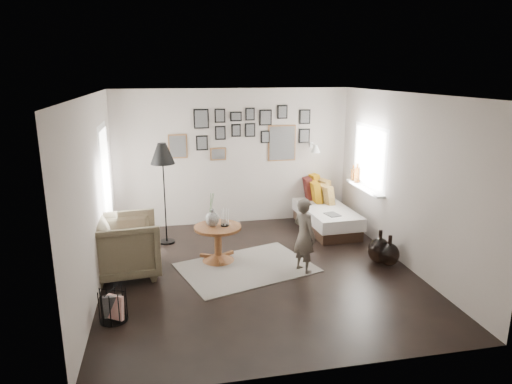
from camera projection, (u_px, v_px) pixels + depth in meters
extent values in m
plane|color=black|center=(259.00, 272.00, 6.81)|extent=(4.80, 4.80, 0.00)
plane|color=#A99E94|center=(234.00, 157.00, 8.75)|extent=(4.50, 0.00, 4.50)
plane|color=#A99E94|center=(314.00, 250.00, 4.21)|extent=(4.50, 0.00, 4.50)
plane|color=#A99E94|center=(94.00, 196.00, 6.04)|extent=(0.00, 4.80, 4.80)
plane|color=#A99E94|center=(404.00, 180.00, 6.92)|extent=(0.00, 4.80, 4.80)
plane|color=white|center=(260.00, 94.00, 6.15)|extent=(4.80, 4.80, 0.00)
plane|color=white|center=(107.00, 191.00, 7.25)|extent=(0.00, 2.14, 2.14)
plane|color=white|center=(107.00, 191.00, 7.25)|extent=(0.00, 1.88, 1.88)
plane|color=white|center=(107.00, 191.00, 7.25)|extent=(0.00, 1.93, 1.93)
plane|color=white|center=(370.00, 156.00, 8.01)|extent=(0.00, 1.30, 1.30)
plane|color=white|center=(370.00, 156.00, 8.01)|extent=(0.00, 1.14, 1.14)
cube|color=white|center=(364.00, 188.00, 8.15)|extent=(0.15, 1.32, 0.04)
cylinder|color=#8C4C14|center=(357.00, 175.00, 8.44)|extent=(0.10, 0.10, 0.28)
cylinder|color=#8C4C14|center=(353.00, 175.00, 8.61)|extent=(0.08, 0.08, 0.22)
cube|color=brown|center=(178.00, 146.00, 8.47)|extent=(0.35, 0.03, 0.45)
cube|color=black|center=(178.00, 146.00, 8.46)|extent=(0.30, 0.01, 0.40)
cube|color=black|center=(201.00, 119.00, 8.43)|extent=(0.28, 0.03, 0.36)
cube|color=black|center=(201.00, 119.00, 8.42)|extent=(0.23, 0.01, 0.31)
cube|color=black|center=(202.00, 143.00, 8.55)|extent=(0.22, 0.03, 0.28)
cube|color=black|center=(202.00, 143.00, 8.53)|extent=(0.17, 0.01, 0.23)
cube|color=black|center=(220.00, 116.00, 8.49)|extent=(0.20, 0.03, 0.26)
cube|color=black|center=(220.00, 116.00, 8.47)|extent=(0.15, 0.01, 0.21)
cube|color=black|center=(220.00, 133.00, 8.57)|extent=(0.20, 0.03, 0.26)
cube|color=black|center=(220.00, 133.00, 8.55)|extent=(0.15, 0.01, 0.21)
cube|color=black|center=(236.00, 116.00, 8.55)|extent=(0.22, 0.03, 0.18)
cube|color=black|center=(236.00, 117.00, 8.53)|extent=(0.17, 0.01, 0.13)
cube|color=black|center=(236.00, 130.00, 8.62)|extent=(0.18, 0.03, 0.24)
cube|color=black|center=(236.00, 130.00, 8.60)|extent=(0.13, 0.01, 0.19)
cube|color=black|center=(250.00, 114.00, 8.59)|extent=(0.18, 0.03, 0.24)
cube|color=black|center=(250.00, 114.00, 8.58)|extent=(0.13, 0.01, 0.19)
cube|color=black|center=(250.00, 130.00, 8.67)|extent=(0.20, 0.03, 0.26)
cube|color=black|center=(250.00, 130.00, 8.65)|extent=(0.15, 0.01, 0.21)
cube|color=black|center=(265.00, 118.00, 8.67)|extent=(0.24, 0.03, 0.30)
cube|color=black|center=(266.00, 118.00, 8.65)|extent=(0.19, 0.01, 0.25)
cube|color=black|center=(265.00, 137.00, 8.76)|extent=(0.18, 0.03, 0.24)
cube|color=black|center=(266.00, 137.00, 8.75)|extent=(0.13, 0.01, 0.19)
cube|color=brown|center=(282.00, 143.00, 8.86)|extent=(0.55, 0.03, 0.70)
cube|color=black|center=(282.00, 143.00, 8.84)|extent=(0.50, 0.01, 0.65)
cube|color=black|center=(282.00, 112.00, 8.71)|extent=(0.20, 0.03, 0.26)
cube|color=black|center=(283.00, 112.00, 8.69)|extent=(0.15, 0.01, 0.21)
cube|color=black|center=(305.00, 117.00, 8.82)|extent=(0.22, 0.03, 0.28)
cube|color=black|center=(305.00, 117.00, 8.80)|extent=(0.17, 0.01, 0.23)
cube|color=black|center=(304.00, 136.00, 8.91)|extent=(0.22, 0.03, 0.28)
cube|color=black|center=(305.00, 136.00, 8.90)|extent=(0.17, 0.01, 0.23)
cube|color=brown|center=(218.00, 154.00, 8.66)|extent=(0.30, 0.03, 0.24)
cube|color=black|center=(218.00, 154.00, 8.64)|extent=(0.25, 0.01, 0.19)
cube|color=white|center=(312.00, 145.00, 8.97)|extent=(0.06, 0.04, 0.10)
cylinder|color=white|center=(314.00, 145.00, 8.86)|extent=(0.02, 0.24, 0.02)
cone|color=white|center=(316.00, 149.00, 8.75)|extent=(0.18, 0.18, 0.14)
cube|color=beige|center=(246.00, 267.00, 6.94)|extent=(2.23, 1.85, 0.01)
cone|color=brown|center=(218.00, 258.00, 7.19)|extent=(0.55, 0.55, 0.10)
cylinder|color=brown|center=(218.00, 243.00, 7.13)|extent=(0.12, 0.12, 0.42)
cylinder|color=brown|center=(218.00, 227.00, 7.06)|extent=(0.73, 0.73, 0.04)
ellipsoid|color=black|center=(212.00, 219.00, 7.03)|extent=(0.21, 0.21, 0.23)
cylinder|color=black|center=(212.00, 211.00, 6.99)|extent=(0.06, 0.06, 0.04)
cylinder|color=black|center=(225.00, 225.00, 7.07)|extent=(0.13, 0.13, 0.02)
cube|color=black|center=(324.00, 222.00, 8.72)|extent=(0.83, 1.83, 0.21)
cube|color=beige|center=(324.00, 212.00, 8.67)|extent=(0.89, 1.89, 0.23)
cube|color=#A06609|center=(313.00, 185.00, 9.29)|extent=(0.31, 0.56, 0.53)
cube|color=#3C1413|center=(309.00, 188.00, 9.18)|extent=(0.24, 0.49, 0.47)
cube|color=brown|center=(323.00, 189.00, 9.08)|extent=(0.35, 0.50, 0.45)
cube|color=#A06609|center=(316.00, 192.00, 8.92)|extent=(0.22, 0.44, 0.43)
cube|color=brown|center=(326.00, 195.00, 8.80)|extent=(0.29, 0.43, 0.40)
cube|color=black|center=(332.00, 214.00, 8.11)|extent=(0.26, 0.32, 0.02)
imported|color=brown|center=(126.00, 246.00, 6.62)|extent=(1.05, 1.03, 0.88)
cube|color=white|center=(128.00, 242.00, 6.66)|extent=(0.42, 0.43, 0.18)
cylinder|color=black|center=(167.00, 242.00, 7.97)|extent=(0.27, 0.27, 0.03)
cylinder|color=black|center=(165.00, 200.00, 7.78)|extent=(0.02, 0.02, 1.56)
cone|color=black|center=(162.00, 153.00, 7.57)|extent=(0.41, 0.41, 0.35)
cube|color=black|center=(113.00, 307.00, 5.44)|extent=(0.22, 0.10, 0.30)
cube|color=white|center=(115.00, 307.00, 5.42)|extent=(0.23, 0.18, 0.30)
ellipsoid|color=black|center=(379.00, 250.00, 7.08)|extent=(0.35, 0.35, 0.41)
cylinder|color=black|center=(381.00, 234.00, 7.01)|extent=(0.06, 0.06, 0.13)
ellipsoid|color=black|center=(389.00, 254.00, 6.99)|extent=(0.31, 0.31, 0.36)
cylinder|color=black|center=(390.00, 239.00, 6.93)|extent=(0.06, 0.06, 0.13)
imported|color=#554D43|center=(304.00, 235.00, 6.69)|extent=(0.42, 0.49, 1.13)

